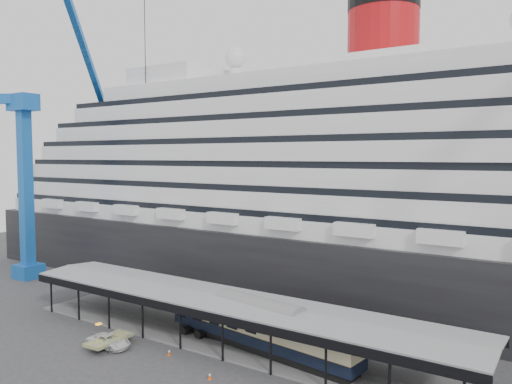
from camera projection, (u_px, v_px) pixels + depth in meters
ground at (195, 358)px, 51.70m from camera, size 200.00×200.00×0.00m
cruise_ship at (331, 172)px, 76.89m from camera, size 130.00×30.00×43.90m
platform_canopy at (224, 322)px, 55.68m from camera, size 56.00×9.18×5.30m
crane_blue at (31, 161)px, 84.06m from camera, size 22.63×19.19×47.60m
port_truck at (109, 341)px, 54.34m from camera, size 5.25×2.69×1.42m
pullman_carriage at (259, 325)px, 53.08m from camera, size 24.41×6.26×23.77m
traffic_cone_left at (169, 352)px, 52.24m from camera, size 0.38×0.38×0.71m
traffic_cone_mid at (210, 376)px, 46.61m from camera, size 0.48×0.48×0.71m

